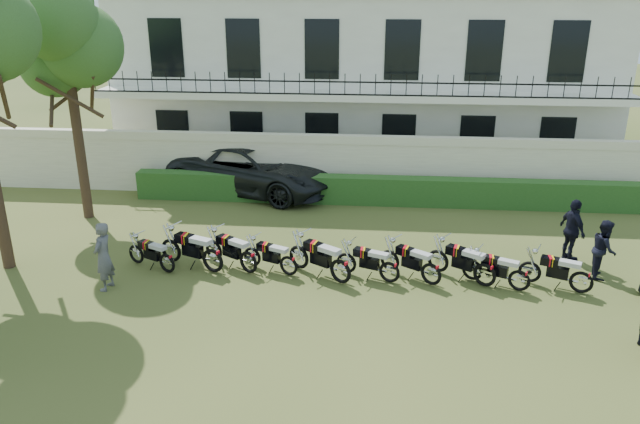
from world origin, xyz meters
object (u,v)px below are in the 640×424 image
object	(u,v)px
motorcycle_6	(432,269)
motorcycle_0	(167,259)
tree_west_near	(66,37)
motorcycle_4	(341,266)
motorcycle_5	(390,267)
motorcycle_8	(520,276)
motorcycle_1	(212,255)
motorcycle_2	(248,257)
motorcycle_3	(289,261)
motorcycle_7	(485,269)
suv	(253,169)
inspector	(103,256)
officer_4	(604,249)
motorcycle_9	(582,277)
officer_5	(572,230)

from	to	relation	value
motorcycle_6	motorcycle_0	bearing A→B (deg)	124.55
tree_west_near	motorcycle_4	size ratio (longest dim) A/B	4.37
motorcycle_5	motorcycle_8	world-z (taller)	motorcycle_5
motorcycle_6	motorcycle_1	bearing A→B (deg)	123.11
motorcycle_2	motorcycle_3	size ratio (longest dim) A/B	1.05
motorcycle_7	suv	size ratio (longest dim) A/B	0.27
motorcycle_7	inspector	bearing A→B (deg)	130.07
motorcycle_8	motorcycle_2	bearing A→B (deg)	112.03
motorcycle_7	officer_4	bearing A→B (deg)	-39.78
motorcycle_9	officer_5	bearing A→B (deg)	15.30
motorcycle_2	motorcycle_9	world-z (taller)	motorcycle_2
motorcycle_2	officer_5	world-z (taller)	officer_5
motorcycle_2	officer_5	distance (m)	9.13
motorcycle_3	motorcycle_4	bearing A→B (deg)	-79.93
motorcycle_9	motorcycle_6	bearing A→B (deg)	111.39
officer_5	motorcycle_6	bearing A→B (deg)	98.15
motorcycle_8	motorcycle_0	bearing A→B (deg)	113.91
motorcycle_3	motorcycle_5	size ratio (longest dim) A/B	0.95
motorcycle_0	motorcycle_4	bearing A→B (deg)	-66.57
motorcycle_8	motorcycle_4	bearing A→B (deg)	115.14
motorcycle_0	motorcycle_4	xyz separation A→B (m)	(4.74, -0.22, 0.10)
motorcycle_5	officer_4	world-z (taller)	officer_4
motorcycle_4	officer_4	distance (m)	7.05
tree_west_near	motorcycle_2	size ratio (longest dim) A/B	4.60
motorcycle_5	suv	world-z (taller)	suv
motorcycle_9	suv	xyz separation A→B (m)	(-9.86, 7.44, 0.42)
officer_5	tree_west_near	bearing A→B (deg)	64.12
inspector	motorcycle_7	bearing A→B (deg)	102.19
motorcycle_0	tree_west_near	bearing A→B (deg)	71.12
motorcycle_3	officer_5	distance (m)	8.05
motorcycle_9	officer_4	distance (m)	1.40
motorcycle_9	motorcycle_0	bearing A→B (deg)	112.05
motorcycle_0	motorcycle_3	world-z (taller)	motorcycle_3
motorcycle_8	officer_4	world-z (taller)	officer_4
motorcycle_9	officer_4	xyz separation A→B (m)	(0.83, 1.08, 0.34)
motorcycle_5	motorcycle_6	size ratio (longest dim) A/B	1.07
motorcycle_4	motorcycle_5	xyz separation A→B (m)	(1.28, 0.17, -0.07)
motorcycle_4	motorcycle_9	distance (m)	6.13
motorcycle_1	inspector	world-z (taller)	inspector
motorcycle_5	motorcycle_9	world-z (taller)	motorcycle_9
motorcycle_0	suv	bearing A→B (deg)	18.10
motorcycle_6	officer_5	size ratio (longest dim) A/B	0.89
motorcycle_4	motorcycle_7	world-z (taller)	motorcycle_4
motorcycle_4	motorcycle_9	bearing A→B (deg)	-56.24
motorcycle_0	officer_4	bearing A→B (deg)	-59.76
motorcycle_2	suv	bearing A→B (deg)	41.67
motorcycle_3	officer_5	bearing A→B (deg)	-53.34
motorcycle_3	suv	bearing A→B (deg)	42.15
motorcycle_5	motorcycle_9	size ratio (longest dim) A/B	0.99
tree_west_near	motorcycle_4	world-z (taller)	tree_west_near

